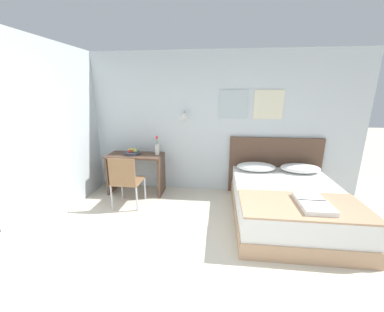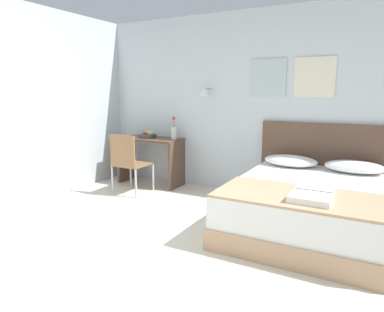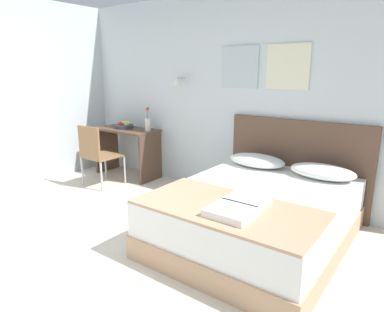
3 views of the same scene
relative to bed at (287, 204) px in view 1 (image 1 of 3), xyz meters
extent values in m
plane|color=beige|center=(-1.18, -1.69, -0.27)|extent=(24.00, 24.00, 0.00)
cube|color=silver|center=(-1.18, 1.09, 1.06)|extent=(5.47, 0.06, 2.65)
cube|color=#A8B7BC|center=(-0.83, 1.05, 1.43)|extent=(0.52, 0.02, 0.52)
cube|color=beige|center=(-0.20, 1.05, 1.43)|extent=(0.52, 0.02, 0.52)
cylinder|color=#B2B2B7|center=(-1.73, 0.98, 1.28)|extent=(0.02, 0.16, 0.02)
cone|color=white|center=(-1.73, 0.89, 1.23)|extent=(0.17, 0.17, 0.12)
cube|color=tan|center=(0.00, 0.00, -0.16)|extent=(1.59, 2.01, 0.22)
cube|color=white|center=(0.00, 0.00, 0.11)|extent=(1.56, 1.97, 0.32)
cube|color=brown|center=(0.00, 1.03, 0.28)|extent=(1.71, 0.06, 1.10)
ellipsoid|color=white|center=(-0.38, 0.75, 0.34)|extent=(0.69, 0.41, 0.15)
ellipsoid|color=white|center=(0.38, 0.75, 0.34)|extent=(0.69, 0.41, 0.15)
cube|color=tan|center=(0.00, -0.58, 0.28)|extent=(1.55, 0.80, 0.02)
cube|color=white|center=(0.11, -0.44, 0.32)|extent=(0.34, 0.29, 0.06)
cube|color=white|center=(0.12, -0.72, 0.32)|extent=(0.36, 0.32, 0.06)
cube|color=brown|center=(-2.65, 0.77, 0.48)|extent=(1.04, 0.51, 0.03)
cube|color=brown|center=(-3.15, 0.77, 0.10)|extent=(0.04, 0.47, 0.73)
cube|color=brown|center=(-2.15, 0.77, 0.10)|extent=(0.04, 0.47, 0.73)
cube|color=#8E6642|center=(-2.61, 0.24, 0.17)|extent=(0.48, 0.48, 0.02)
cube|color=#8E6642|center=(-2.61, 0.02, 0.41)|extent=(0.44, 0.03, 0.46)
cylinder|color=#B7B7BC|center=(-2.83, 0.46, -0.05)|extent=(0.03, 0.03, 0.42)
cylinder|color=#B7B7BC|center=(-2.40, 0.46, -0.05)|extent=(0.03, 0.03, 0.42)
cylinder|color=#B7B7BC|center=(-2.83, 0.02, -0.05)|extent=(0.03, 0.03, 0.42)
cylinder|color=#B7B7BC|center=(-2.40, 0.02, -0.05)|extent=(0.03, 0.03, 0.42)
cylinder|color=#333842|center=(-2.70, 0.76, 0.53)|extent=(0.29, 0.29, 0.05)
sphere|color=#B2C156|center=(-2.64, 0.76, 0.58)|extent=(0.08, 0.08, 0.08)
ellipsoid|color=yellow|center=(-2.72, 0.82, 0.57)|extent=(0.19, 0.13, 0.06)
sphere|color=red|center=(-2.73, 0.71, 0.57)|extent=(0.07, 0.07, 0.07)
cylinder|color=silver|center=(-2.23, 0.81, 0.60)|extent=(0.09, 0.09, 0.19)
cylinder|color=#3D7538|center=(-2.23, 0.81, 0.76)|extent=(0.01, 0.01, 0.14)
sphere|color=#DB3838|center=(-2.23, 0.81, 0.83)|extent=(0.06, 0.06, 0.06)
camera|label=1|loc=(-1.09, -3.41, 1.68)|focal=22.00mm
camera|label=2|loc=(0.57, -3.77, 1.26)|focal=32.00mm
camera|label=3|loc=(1.35, -2.90, 1.41)|focal=32.00mm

